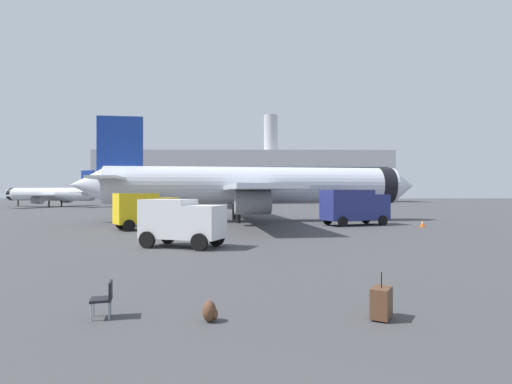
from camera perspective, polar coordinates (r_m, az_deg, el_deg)
The scene contains 12 objects.
airplane_at_gate at distance 42.30m, azimuth -0.41°, elevation 0.87°, with size 35.76×32.35×10.50m.
airplane_taxiing at distance 95.04m, azimuth -26.67°, elevation -0.29°, with size 24.55×22.43×7.38m.
service_truck at distance 34.15m, azimuth -15.12°, elevation -2.35°, with size 5.24×4.37×2.90m.
fuel_truck at distance 38.15m, azimuth 13.50°, elevation -1.86°, with size 6.46×4.34×3.20m.
cargo_van at distance 22.70m, azimuth -10.33°, elevation -3.91°, with size 4.82×3.53×2.60m.
safety_cone_near at distance 46.13m, azimuth -7.00°, elevation -3.39°, with size 0.44×0.44×0.59m.
safety_cone_mid at distance 38.12m, azimuth 22.17°, elevation -4.07°, with size 0.44×0.44×0.62m.
safety_cone_far at distance 51.75m, azimuth 11.62°, elevation -3.03°, with size 0.44×0.44×0.59m.
rolling_suitcase at distance 10.38m, azimuth 17.04°, elevation -14.48°, with size 0.67×0.75×1.10m.
traveller_backpack at distance 9.87m, azimuth -6.41°, elevation -16.19°, with size 0.36×0.40×0.48m.
gate_chair at distance 10.64m, azimuth -20.31°, elevation -13.52°, with size 0.58×0.58×0.86m.
terminal_building at distance 131.35m, azimuth -1.59°, elevation 2.13°, with size 91.07×18.40×27.73m.
Camera 1 is at (-0.28, -2.63, 2.98)m, focal length 28.77 mm.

